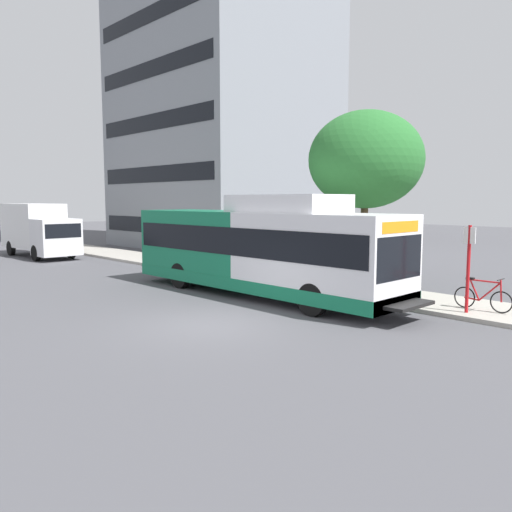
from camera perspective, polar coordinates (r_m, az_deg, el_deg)
The scene contains 8 objects.
ground_plane at distance 21.11m, azimuth -18.77°, elevation -3.51°, with size 120.00×120.00×0.00m, color #4C4C51.
sidewalk_curb at distance 23.35m, azimuth -0.85°, elevation -2.09°, with size 3.00×56.00×0.14m, color #A8A399.
transit_bus at distance 18.42m, azimuth 0.29°, elevation 0.78°, with size 2.58×12.25×3.65m.
bus_stop_sign_pole at distance 16.22m, azimuth 22.70°, elevation -0.64°, with size 0.10×0.36×2.60m.
bicycle_parked at distance 16.88m, azimuth 24.06°, elevation -4.18°, with size 0.52×1.76×1.02m.
street_tree_near_stop at distance 20.08m, azimuth 12.18°, elevation 10.46°, with size 4.34×4.34×6.70m.
box_truck_background at distance 33.97m, azimuth -23.20°, elevation 2.85°, with size 2.32×7.01×3.25m.
apartment_tower_backdrop at distance 41.83m, azimuth -3.85°, elevation 25.77°, with size 12.35×14.16×34.88m.
Camera 1 is at (-8.74, -10.91, 3.46)m, focal length 35.70 mm.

